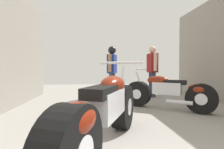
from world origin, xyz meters
TOP-DOWN VIEW (x-y plane):
  - ground_plane at (0.00, 3.11)m, footprint 14.94×14.94m
  - motorcycle_maroon_cruiser at (-0.65, 1.97)m, footprint 1.09×2.06m
  - motorcycle_black_naked at (0.88, 3.76)m, footprint 1.68×1.37m
  - mechanic_in_blue at (1.14, 5.54)m, footprint 0.24×0.66m
  - mechanic_with_helmet at (-0.19, 5.56)m, footprint 0.36×0.63m

SIDE VIEW (x-z plane):
  - ground_plane at x=0.00m, z-range 0.00..0.00m
  - motorcycle_black_naked at x=0.88m, z-range -0.08..0.84m
  - motorcycle_maroon_cruiser at x=-0.65m, z-range -0.08..0.92m
  - mechanic_in_blue at x=1.14m, z-range 0.11..1.76m
  - mechanic_with_helmet at x=-0.19m, z-range 0.16..1.79m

